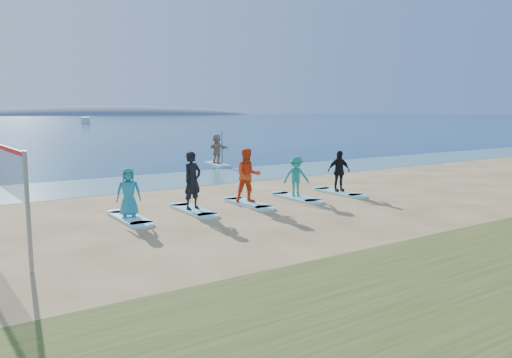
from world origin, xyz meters
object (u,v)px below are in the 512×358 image
paddleboarder (217,149)px  surfboard_2 (248,203)px  student_1 (192,180)px  surfboard_4 (338,192)px  student_0 (129,192)px  surfboard_0 (129,218)px  surfboard_3 (296,198)px  boat_offshore_b (86,124)px  student_2 (248,176)px  paddleboard (217,164)px  student_3 (296,176)px  surfboard_1 (193,210)px  student_4 (339,171)px

paddleboarder → surfboard_2: bearing=145.7°
student_1 → surfboard_4: 6.50m
paddleboarder → student_0: paddleboarder is taller
surfboard_0 → surfboard_2: 4.29m
surfboard_3 → student_0: bearing=180.0°
surfboard_2 → surfboard_4: (4.29, 0.00, 0.00)m
paddleboarder → boat_offshore_b: paddleboarder is taller
student_2 → surfboard_4: student_2 is taller
student_0 → student_2: 4.29m
paddleboard → surfboard_2: 12.68m
student_1 → surfboard_4: student_1 is taller
student_3 → surfboard_4: 2.29m
surfboard_3 → surfboard_4: size_ratio=1.00×
surfboard_0 → paddleboarder: bearing=50.4°
surfboard_2 → boat_offshore_b: bearing=77.7°
paddleboard → student_0: 14.99m
paddleboarder → student_1: size_ratio=0.94×
boat_offshore_b → student_3: student_3 is taller
paddleboard → surfboard_1: bearing=-112.1°
paddleboard → surfboard_2: (-5.26, -11.54, -0.01)m
student_1 → surfboard_3: bearing=-16.8°
boat_offshore_b → paddleboarder: bearing=-83.0°
surfboard_1 → student_3: bearing=0.0°
surfboard_4 → student_4: student_4 is taller
student_2 → surfboard_3: size_ratio=0.86×
student_0 → surfboard_2: size_ratio=0.68×
student_0 → surfboard_1: 2.29m
student_3 → student_4: bearing=24.0°
paddleboard → student_3: student_3 is taller
boat_offshore_b → surfboard_2: (-23.48, -107.76, 0.04)m
student_0 → surfboard_1: size_ratio=0.68×
surfboard_2 → surfboard_3: 2.14m
paddleboarder → student_4: (-0.97, -11.54, -0.10)m
paddleboard → surfboard_0: 14.97m
student_2 → student_3: bearing=19.0°
surfboard_2 → student_0: bearing=180.0°
boat_offshore_b → student_1: bearing=-85.7°
paddleboard → surfboard_2: bearing=-104.0°
paddleboard → surfboard_1: 13.71m
student_2 → student_4: size_ratio=1.17×
student_0 → student_3: size_ratio=0.99×
paddleboard → student_1: 13.74m
student_4 → surfboard_3: bearing=-163.2°
student_2 → surfboard_0: bearing=-161.0°
surfboard_1 → student_4: bearing=0.0°
student_4 → surfboard_0: bearing=-163.2°
student_0 → boat_offshore_b: bearing=94.2°
paddleboard → surfboard_3: (-3.12, -11.54, -0.01)m
surfboard_1 → surfboard_3: same height
boat_offshore_b → surfboard_4: (-19.19, -107.76, 0.04)m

